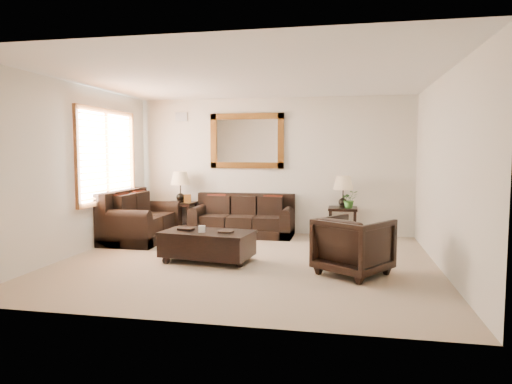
% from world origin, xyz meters
% --- Properties ---
extents(room, '(5.51, 5.01, 2.71)m').
position_xyz_m(room, '(0.00, 0.00, 1.35)').
color(room, gray).
rests_on(room, ground).
extents(window, '(0.07, 1.96, 1.66)m').
position_xyz_m(window, '(-2.70, 0.90, 1.55)').
color(window, white).
rests_on(window, room).
extents(mirror, '(1.50, 0.06, 1.10)m').
position_xyz_m(mirror, '(-0.52, 2.47, 1.85)').
color(mirror, '#4D250F').
rests_on(mirror, room).
extents(air_vent, '(0.25, 0.02, 0.18)m').
position_xyz_m(air_vent, '(-1.90, 2.48, 2.35)').
color(air_vent, '#999999').
rests_on(air_vent, room).
extents(sofa, '(1.96, 0.85, 0.80)m').
position_xyz_m(sofa, '(-0.52, 2.11, 0.29)').
color(sofa, black).
rests_on(sofa, room).
extents(loveseat, '(0.97, 1.64, 0.92)m').
position_xyz_m(loveseat, '(-2.30, 1.25, 0.34)').
color(loveseat, black).
rests_on(loveseat, room).
extents(end_table_left, '(0.56, 0.56, 1.24)m').
position_xyz_m(end_table_left, '(-1.83, 2.18, 0.81)').
color(end_table_left, black).
rests_on(end_table_left, room).
extents(end_table_right, '(0.53, 0.53, 1.18)m').
position_xyz_m(end_table_right, '(1.40, 2.19, 0.77)').
color(end_table_right, black).
rests_on(end_table_right, room).
extents(coffee_table, '(1.42, 0.90, 0.56)m').
position_xyz_m(coffee_table, '(-0.57, -0.10, 0.28)').
color(coffee_table, black).
rests_on(coffee_table, room).
extents(armchair, '(1.12, 1.10, 0.85)m').
position_xyz_m(armchair, '(1.55, -0.43, 0.42)').
color(armchair, black).
rests_on(armchair, floor).
extents(potted_plant, '(0.39, 0.41, 0.26)m').
position_xyz_m(potted_plant, '(1.52, 2.10, 0.71)').
color(potted_plant, '#2B5C1F').
rests_on(potted_plant, end_table_right).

